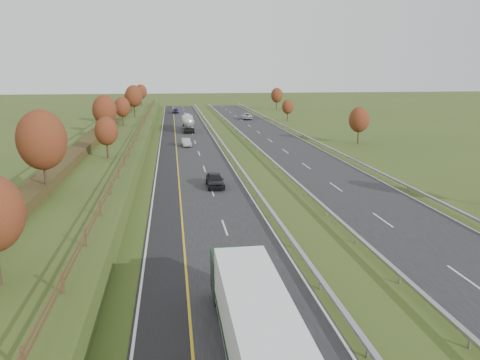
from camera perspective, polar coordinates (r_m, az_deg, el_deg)
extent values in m
plane|color=#384D1B|center=(71.05, 0.62, 2.81)|extent=(400.00, 400.00, 0.00)
cube|color=black|center=(75.18, -6.02, 3.34)|extent=(10.50, 200.00, 0.04)
cube|color=black|center=(77.58, 6.27, 3.64)|extent=(10.50, 200.00, 0.04)
cube|color=black|center=(75.13, -8.88, 3.25)|extent=(3.00, 200.00, 0.04)
cube|color=silver|center=(75.16, -9.87, 3.23)|extent=(0.15, 200.00, 0.01)
cube|color=gold|center=(75.13, -7.73, 3.30)|extent=(0.15, 200.00, 0.01)
cube|color=silver|center=(75.54, -2.18, 3.47)|extent=(0.15, 200.00, 0.01)
cube|color=silver|center=(76.47, 2.60, 3.59)|extent=(0.15, 200.00, 0.01)
cube|color=silver|center=(78.99, 9.83, 3.72)|extent=(0.15, 200.00, 0.01)
cube|color=silver|center=(28.43, 0.93, -13.63)|extent=(0.15, 4.00, 0.01)
cube|color=silver|center=(33.45, 25.79, -10.74)|extent=(0.15, 4.00, 0.01)
cube|color=silver|center=(39.40, -1.88, -5.78)|extent=(0.15, 4.00, 0.01)
cube|color=silver|center=(43.17, 16.98, -4.66)|extent=(0.15, 4.00, 0.01)
cube|color=silver|center=(50.84, -3.40, -1.40)|extent=(0.15, 4.00, 0.01)
cube|color=silver|center=(53.81, 11.62, -0.82)|extent=(0.15, 4.00, 0.01)
cube|color=silver|center=(62.49, -4.36, 1.37)|extent=(0.15, 4.00, 0.01)
cube|color=silver|center=(64.93, 8.06, 1.73)|extent=(0.15, 4.00, 0.01)
cube|color=silver|center=(74.25, -5.02, 3.26)|extent=(0.15, 4.00, 0.01)
cube|color=silver|center=(76.32, 5.55, 3.52)|extent=(0.15, 4.00, 0.01)
cube|color=silver|center=(86.08, -5.50, 4.63)|extent=(0.15, 4.00, 0.01)
cube|color=silver|center=(87.87, 3.69, 4.84)|extent=(0.15, 4.00, 0.01)
cube|color=silver|center=(97.95, -5.86, 5.67)|extent=(0.15, 4.00, 0.01)
cube|color=silver|center=(99.52, 2.26, 5.85)|extent=(0.15, 4.00, 0.01)
cube|color=silver|center=(109.85, -6.14, 6.49)|extent=(0.15, 4.00, 0.01)
cube|color=silver|center=(111.25, 1.13, 6.64)|extent=(0.15, 4.00, 0.01)
cube|color=silver|center=(121.77, -6.38, 7.14)|extent=(0.15, 4.00, 0.01)
cube|color=silver|center=(123.04, 0.21, 7.29)|extent=(0.15, 4.00, 0.01)
cube|color=silver|center=(133.70, -6.57, 7.68)|extent=(0.15, 4.00, 0.01)
cube|color=silver|center=(134.86, -0.56, 7.81)|extent=(0.15, 4.00, 0.01)
cube|color=silver|center=(145.64, -6.72, 8.13)|extent=(0.15, 4.00, 0.01)
cube|color=silver|center=(146.71, -1.20, 8.25)|extent=(0.15, 4.00, 0.01)
cube|color=silver|center=(157.59, -6.86, 8.51)|extent=(0.15, 4.00, 0.01)
cube|color=silver|center=(158.58, -1.74, 8.63)|extent=(0.15, 4.00, 0.01)
cube|color=silver|center=(169.55, -6.98, 8.84)|extent=(0.15, 4.00, 0.01)
cube|color=silver|center=(170.47, -2.21, 8.95)|extent=(0.15, 4.00, 0.01)
cube|color=#384D1B|center=(75.65, -15.94, 3.71)|extent=(12.00, 200.00, 2.00)
cube|color=#343215|center=(75.72, -17.52, 4.80)|extent=(2.20, 180.00, 1.10)
cube|color=#422B19|center=(74.95, -12.59, 5.02)|extent=(0.08, 184.00, 0.10)
cube|color=#422B19|center=(74.90, -12.61, 5.32)|extent=(0.08, 184.00, 0.10)
cube|color=#422B19|center=(25.40, -20.81, -11.60)|extent=(0.12, 0.12, 1.20)
cube|color=#422B19|center=(31.31, -18.33, -6.66)|extent=(0.12, 0.12, 1.20)
cube|color=#422B19|center=(37.41, -16.67, -3.30)|extent=(0.12, 0.12, 1.20)
cube|color=#422B19|center=(43.63, -15.50, -0.88)|extent=(0.12, 0.12, 1.20)
cube|color=#422B19|center=(49.92, -14.61, 0.92)|extent=(0.12, 0.12, 1.20)
cube|color=#422B19|center=(56.26, -13.93, 2.33)|extent=(0.12, 0.12, 1.20)
cube|color=#422B19|center=(62.63, -13.38, 3.44)|extent=(0.12, 0.12, 1.20)
cube|color=#422B19|center=(69.02, -12.94, 4.35)|extent=(0.12, 0.12, 1.20)
cube|color=#422B19|center=(75.44, -12.57, 5.11)|extent=(0.12, 0.12, 1.20)
cube|color=#422B19|center=(81.86, -12.25, 5.75)|extent=(0.12, 0.12, 1.20)
cube|color=#422B19|center=(88.30, -11.99, 6.29)|extent=(0.12, 0.12, 1.20)
cube|color=#422B19|center=(94.75, -11.75, 6.76)|extent=(0.12, 0.12, 1.20)
cube|color=#422B19|center=(101.20, -11.55, 7.17)|extent=(0.12, 0.12, 1.20)
cube|color=#422B19|center=(107.66, -11.37, 7.53)|extent=(0.12, 0.12, 1.20)
cube|color=#422B19|center=(114.12, -11.21, 7.85)|extent=(0.12, 0.12, 1.20)
cube|color=#422B19|center=(120.59, -11.07, 8.14)|extent=(0.12, 0.12, 1.20)
cube|color=#422B19|center=(127.06, -10.94, 8.39)|extent=(0.12, 0.12, 1.20)
cube|color=#422B19|center=(133.53, -10.83, 8.62)|extent=(0.12, 0.12, 1.20)
cube|color=#422B19|center=(140.01, -10.72, 8.83)|extent=(0.12, 0.12, 1.20)
cube|color=#422B19|center=(146.49, -10.62, 9.03)|extent=(0.12, 0.12, 1.20)
cube|color=#422B19|center=(152.97, -10.54, 9.20)|extent=(0.12, 0.12, 1.20)
cube|color=#422B19|center=(159.45, -10.46, 9.36)|extent=(0.12, 0.12, 1.20)
cube|color=#422B19|center=(165.93, -10.38, 9.51)|extent=(0.12, 0.12, 1.20)
cube|color=#999BA1|center=(75.52, -1.69, 3.91)|extent=(0.32, 200.00, 0.18)
cube|color=#999BA1|center=(23.61, 15.28, -19.60)|extent=(0.10, 0.14, 0.56)
cube|color=#999BA1|center=(29.30, 9.76, -12.47)|extent=(0.10, 0.14, 0.56)
cube|color=#999BA1|center=(35.47, 6.27, -7.67)|extent=(0.10, 0.14, 0.56)
cube|color=#999BA1|center=(41.89, 3.88, -4.30)|extent=(0.10, 0.14, 0.56)
cube|color=#999BA1|center=(48.48, 2.15, -1.83)|extent=(0.10, 0.14, 0.56)
cube|color=#999BA1|center=(55.17, 0.84, 0.04)|extent=(0.10, 0.14, 0.56)
cube|color=#999BA1|center=(61.92, -0.19, 1.51)|extent=(0.10, 0.14, 0.56)
cube|color=#999BA1|center=(68.73, -1.01, 2.69)|extent=(0.10, 0.14, 0.56)
cube|color=#999BA1|center=(75.57, -1.69, 3.66)|extent=(0.10, 0.14, 0.56)
cube|color=#999BA1|center=(82.44, -2.26, 4.46)|extent=(0.10, 0.14, 0.56)
cube|color=#999BA1|center=(89.33, -2.74, 5.14)|extent=(0.10, 0.14, 0.56)
cube|color=#999BA1|center=(96.23, -3.15, 5.72)|extent=(0.10, 0.14, 0.56)
cube|color=#999BA1|center=(103.15, -3.51, 6.23)|extent=(0.10, 0.14, 0.56)
cube|color=#999BA1|center=(110.08, -3.82, 6.67)|extent=(0.10, 0.14, 0.56)
cube|color=#999BA1|center=(117.01, -4.09, 7.05)|extent=(0.10, 0.14, 0.56)
cube|color=#999BA1|center=(123.96, -4.34, 7.40)|extent=(0.10, 0.14, 0.56)
cube|color=#999BA1|center=(130.91, -4.56, 7.71)|extent=(0.10, 0.14, 0.56)
cube|color=#999BA1|center=(137.86, -4.76, 7.98)|extent=(0.10, 0.14, 0.56)
cube|color=#999BA1|center=(144.82, -4.94, 8.23)|extent=(0.10, 0.14, 0.56)
cube|color=#999BA1|center=(151.78, -5.10, 8.46)|extent=(0.10, 0.14, 0.56)
cube|color=#999BA1|center=(158.75, -5.25, 8.67)|extent=(0.10, 0.14, 0.56)
cube|color=#999BA1|center=(165.72, -5.39, 8.86)|extent=(0.10, 0.14, 0.56)
cube|color=#999BA1|center=(172.69, -5.51, 9.03)|extent=(0.10, 0.14, 0.56)
cube|color=#999BA1|center=(76.26, 2.13, 4.00)|extent=(0.32, 200.00, 0.18)
cube|color=#999BA1|center=(25.90, 26.20, -17.41)|extent=(0.10, 0.14, 0.56)
cube|color=#999BA1|center=(31.17, 18.90, -11.39)|extent=(0.10, 0.14, 0.56)
cube|color=#999BA1|center=(37.03, 14.00, -7.08)|extent=(0.10, 0.14, 0.56)
cube|color=#999BA1|center=(43.22, 10.52, -3.94)|extent=(0.10, 0.14, 0.56)
cube|color=#999BA1|center=(49.63, 7.95, -1.59)|extent=(0.10, 0.14, 0.56)
cube|color=#999BA1|center=(56.18, 5.98, 0.22)|extent=(0.10, 0.14, 0.56)
cube|color=#999BA1|center=(62.83, 4.42, 1.64)|extent=(0.10, 0.14, 0.56)
cube|color=#999BA1|center=(69.55, 3.16, 2.80)|extent=(0.10, 0.14, 0.56)
cube|color=#999BA1|center=(76.32, 2.12, 3.75)|extent=(0.10, 0.14, 0.56)
cube|color=#999BA1|center=(83.12, 1.25, 4.54)|extent=(0.10, 0.14, 0.56)
cube|color=#999BA1|center=(89.96, 0.51, 5.21)|extent=(0.10, 0.14, 0.56)
cube|color=#999BA1|center=(96.82, -0.13, 5.79)|extent=(0.10, 0.14, 0.56)
cube|color=#999BA1|center=(103.70, -0.68, 6.29)|extent=(0.10, 0.14, 0.56)
cube|color=#999BA1|center=(110.59, -1.17, 6.72)|extent=(0.10, 0.14, 0.56)
cube|color=#999BA1|center=(117.50, -1.59, 7.11)|extent=(0.10, 0.14, 0.56)
cube|color=#999BA1|center=(124.41, -1.98, 7.45)|extent=(0.10, 0.14, 0.56)
cube|color=#999BA1|center=(131.34, -2.32, 7.76)|extent=(0.10, 0.14, 0.56)
cube|color=#999BA1|center=(138.27, -2.63, 8.03)|extent=(0.10, 0.14, 0.56)
cube|color=#999BA1|center=(145.21, -2.91, 8.28)|extent=(0.10, 0.14, 0.56)
cube|color=#999BA1|center=(152.16, -3.16, 8.50)|extent=(0.10, 0.14, 0.56)
cube|color=#999BA1|center=(159.11, -3.39, 8.71)|extent=(0.10, 0.14, 0.56)
cube|color=#999BA1|center=(166.06, -3.61, 8.90)|extent=(0.10, 0.14, 0.56)
cube|color=#999BA1|center=(173.02, -3.80, 9.07)|extent=(0.10, 0.14, 0.56)
cube|color=#999BA1|center=(79.13, 10.37, 4.13)|extent=(0.32, 200.00, 0.18)
cube|color=#999BA1|center=(53.94, 19.77, -1.06)|extent=(0.10, 0.14, 0.56)
cube|color=#999BA1|center=(66.29, 14.17, 1.89)|extent=(0.10, 0.14, 0.56)
cube|color=#999BA1|center=(79.19, 10.35, 3.89)|extent=(0.10, 0.14, 0.56)
cube|color=#999BA1|center=(92.41, 7.61, 5.31)|extent=(0.10, 0.14, 0.56)
cube|color=#999BA1|center=(105.83, 5.54, 6.37)|extent=(0.10, 0.14, 0.56)
cube|color=#999BA1|center=(119.38, 3.94, 7.18)|extent=(0.10, 0.14, 0.56)
cube|color=#999BA1|center=(133.03, 2.66, 7.82)|extent=(0.10, 0.14, 0.56)
cube|color=#999BA1|center=(146.74, 1.61, 8.34)|extent=(0.10, 0.14, 0.56)
cube|color=#999BA1|center=(160.50, 0.75, 8.77)|extent=(0.10, 0.14, 0.56)
cube|color=#999BA1|center=(174.30, 0.02, 9.13)|extent=(0.10, 0.14, 0.56)
cylinder|color=#2D2116|center=(44.46, -22.62, 0.12)|extent=(0.24, 0.24, 3.15)
ellipsoid|color=#542212|center=(43.86, -23.02, 4.53)|extent=(4.20, 4.20, 5.25)
cylinder|color=#2D2116|center=(61.36, -15.85, 3.56)|extent=(0.24, 0.24, 2.16)
ellipsoid|color=#542212|center=(61.02, -15.99, 5.75)|extent=(2.88, 2.88, 3.60)
cylinder|color=#2D2116|center=(79.31, -16.04, 5.91)|extent=(0.24, 0.24, 2.88)
ellipsoid|color=#542212|center=(78.99, -16.19, 8.19)|extent=(3.84, 3.84, 4.80)
cylinder|color=#2D2116|center=(96.99, -14.08, 7.13)|extent=(0.24, 0.24, 2.34)
ellipsoid|color=#542212|center=(96.76, -14.17, 8.64)|extent=(3.12, 3.12, 3.90)
cylinder|color=#2D2116|center=(114.73, -12.73, 8.27)|extent=(0.24, 0.24, 3.06)
ellipsoid|color=#542212|center=(114.50, -12.82, 9.95)|extent=(4.08, 4.08, 5.10)
cylinder|color=#2D2116|center=(132.85, -13.25, 8.71)|extent=(0.24, 0.24, 2.25)
ellipsoid|color=#542212|center=(132.69, -13.31, 9.78)|extent=(3.00, 3.00, 3.75)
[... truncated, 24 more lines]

